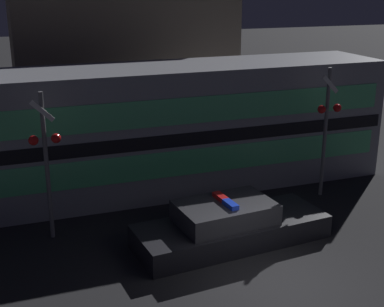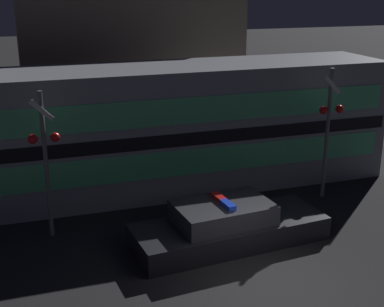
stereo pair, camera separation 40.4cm
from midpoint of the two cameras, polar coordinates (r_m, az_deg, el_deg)
name	(u,v)px [view 2 (the right image)]	position (r m, az deg, el deg)	size (l,w,h in m)	color
ground_plane	(270,288)	(12.24, 9.28, -13.97)	(120.00, 120.00, 0.00)	black
train	(162,129)	(16.92, -2.57, 2.67)	(14.71, 2.87, 3.94)	gray
police_car	(228,227)	(13.79, 4.67, -7.78)	(5.13, 2.22, 1.24)	black
crossing_signal_near	(329,124)	(16.55, 15.07, 3.05)	(0.79, 0.31, 4.01)	slate
crossing_signal_far	(45,154)	(13.86, -14.58, -0.07)	(0.79, 0.31, 3.88)	slate
building_left	(128,50)	(23.00, -6.32, 10.87)	(8.79, 4.59, 7.25)	#726656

